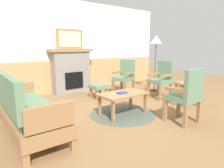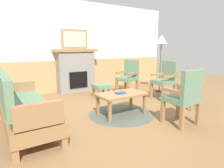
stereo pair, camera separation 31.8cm
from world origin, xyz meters
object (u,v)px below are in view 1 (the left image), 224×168
(framed_picture, at_px, (70,39))
(coffee_table, at_px, (123,96))
(armchair_front_left, at_px, (187,94))
(footstool, at_px, (99,87))
(side_table, at_px, (187,87))
(floor_lamp_by_chairs, at_px, (156,43))
(fireplace, at_px, (71,70))
(book_on_table, at_px, (122,93))
(armchair_near_fireplace, at_px, (162,78))
(armchair_by_window_left, at_px, (125,75))
(couch, at_px, (27,110))

(framed_picture, distance_m, coffee_table, 2.70)
(framed_picture, relative_size, armchair_front_left, 0.82)
(footstool, bearing_deg, side_table, -56.64)
(floor_lamp_by_chairs, bearing_deg, footstool, 169.25)
(side_table, bearing_deg, coffee_table, 163.15)
(fireplace, xyz_separation_m, floor_lamp_by_chairs, (2.11, -1.41, 0.80))
(framed_picture, relative_size, book_on_table, 4.16)
(book_on_table, xyz_separation_m, footstool, (0.36, 1.38, -0.17))
(book_on_table, xyz_separation_m, armchair_near_fireplace, (1.72, 0.39, 0.08))
(floor_lamp_by_chairs, bearing_deg, side_table, -112.84)
(fireplace, height_order, floor_lamp_by_chairs, floor_lamp_by_chairs)
(armchair_near_fireplace, bearing_deg, framed_picture, 128.44)
(coffee_table, xyz_separation_m, side_table, (1.54, -0.47, 0.05))
(armchair_by_window_left, bearing_deg, side_table, -78.91)
(armchair_near_fireplace, relative_size, floor_lamp_by_chairs, 0.58)
(armchair_by_window_left, relative_size, floor_lamp_by_chairs, 0.58)
(armchair_front_left, relative_size, floor_lamp_by_chairs, 0.58)
(couch, relative_size, floor_lamp_by_chairs, 1.07)
(framed_picture, xyz_separation_m, couch, (-1.84, -2.24, -1.16))
(footstool, xyz_separation_m, armchair_front_left, (0.26, -2.40, 0.25))
(footstool, height_order, armchair_near_fireplace, armchair_near_fireplace)
(couch, height_order, footstool, couch)
(couch, height_order, armchair_front_left, same)
(floor_lamp_by_chairs, bearing_deg, armchair_by_window_left, 164.05)
(armchair_front_left, xyz_separation_m, side_table, (0.95, 0.56, -0.10))
(couch, relative_size, book_on_table, 9.36)
(couch, relative_size, armchair_by_window_left, 1.84)
(fireplace, relative_size, couch, 0.72)
(book_on_table, bearing_deg, armchair_front_left, -58.45)
(fireplace, bearing_deg, armchair_near_fireplace, -51.55)
(side_table, bearing_deg, book_on_table, 163.83)
(fireplace, bearing_deg, side_table, -62.97)
(framed_picture, bearing_deg, armchair_front_left, -81.29)
(coffee_table, height_order, footstool, coffee_table)
(coffee_table, bearing_deg, fireplace, 88.62)
(book_on_table, relative_size, floor_lamp_by_chairs, 0.11)
(footstool, xyz_separation_m, floor_lamp_by_chairs, (1.84, -0.35, 1.17))
(side_table, bearing_deg, armchair_front_left, -149.41)
(couch, height_order, book_on_table, couch)
(fireplace, relative_size, armchair_near_fireplace, 1.33)
(coffee_table, relative_size, armchair_front_left, 0.98)
(framed_picture, xyz_separation_m, armchair_near_fireplace, (1.63, -2.05, -1.02))
(armchair_front_left, height_order, floor_lamp_by_chairs, floor_lamp_by_chairs)
(armchair_front_left, bearing_deg, armchair_near_fireplace, 52.09)
(book_on_table, bearing_deg, armchair_near_fireplace, 12.84)
(footstool, relative_size, armchair_near_fireplace, 0.41)
(couch, bearing_deg, footstool, 29.33)
(fireplace, xyz_separation_m, book_on_table, (-0.09, -2.44, -0.20))
(footstool, height_order, armchair_front_left, armchair_front_left)
(framed_picture, height_order, side_table, framed_picture)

